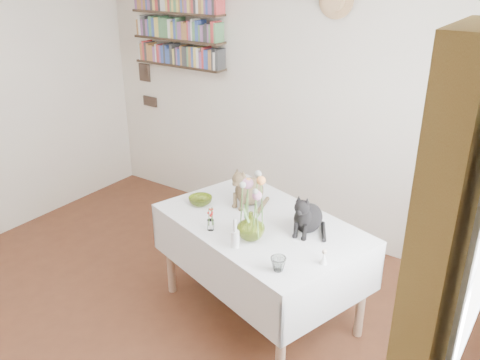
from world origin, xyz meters
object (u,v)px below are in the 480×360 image
Objects in this scene: black_cat at (309,211)px; flower_vase at (251,225)px; tabby_cat at (250,184)px; bookshelf_unit at (178,17)px; dining_table at (260,245)px.

black_cat is 0.38m from flower_vase.
tabby_cat reaches higher than black_cat.
black_cat reaches higher than flower_vase.
tabby_cat is 2.01m from bookshelf_unit.
bookshelf_unit reaches higher than dining_table.
bookshelf_unit reaches higher than tabby_cat.
bookshelf_unit reaches higher than black_cat.
bookshelf_unit is (-1.99, 1.10, 0.97)m from black_cat.
dining_table is at bearing -31.48° from tabby_cat.
dining_table is 5.47× the size of black_cat.
black_cat is 1.57× the size of flower_vase.
flower_vase is 0.18× the size of bookshelf_unit.
tabby_cat is 1.62× the size of flower_vase.
bookshelf_unit is (-1.68, 1.18, 1.29)m from dining_table.
tabby_cat reaches higher than flower_vase.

